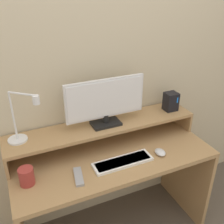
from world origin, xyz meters
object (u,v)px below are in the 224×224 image
at_px(mouse, 160,152).
at_px(remote_control, 79,177).
at_px(mug, 27,176).
at_px(desk_lamp, 22,124).
at_px(monitor, 106,101).
at_px(router_dock, 171,101).
at_px(keyboard, 123,162).

xyz_separation_m(mouse, remote_control, (-0.56, 0.00, -0.01)).
height_order(mouse, mug, mug).
bearing_deg(mouse, desk_lamp, 161.07).
height_order(desk_lamp, mug, desk_lamp).
bearing_deg(monitor, desk_lamp, 178.99).
bearing_deg(desk_lamp, router_dock, -0.25).
bearing_deg(keyboard, monitor, 91.93).
bearing_deg(remote_control, mug, 165.74).
bearing_deg(desk_lamp, mug, -99.25).
xyz_separation_m(desk_lamp, router_dock, (1.06, -0.00, -0.06)).
bearing_deg(mouse, keyboard, 176.07).
height_order(router_dock, mug, router_dock).
xyz_separation_m(monitor, mug, (-0.57, -0.19, -0.28)).
distance_m(mouse, remote_control, 0.56).
relative_size(router_dock, keyboard, 0.36).
xyz_separation_m(router_dock, mouse, (-0.25, -0.27, -0.21)).
distance_m(desk_lamp, router_dock, 1.06).
distance_m(monitor, mouse, 0.49).
distance_m(desk_lamp, keyboard, 0.66).
xyz_separation_m(monitor, mouse, (0.28, -0.27, -0.31)).
relative_size(monitor, remote_control, 3.32).
height_order(router_dock, remote_control, router_dock).
height_order(monitor, desk_lamp, desk_lamp).
height_order(monitor, mouse, monitor).
bearing_deg(router_dock, mouse, -132.89).
bearing_deg(remote_control, mouse, -0.33).
xyz_separation_m(router_dock, keyboard, (-0.52, -0.25, -0.21)).
relative_size(desk_lamp, mug, 3.13).
xyz_separation_m(keyboard, remote_control, (-0.30, -0.02, -0.00)).
distance_m(monitor, router_dock, 0.54).
bearing_deg(remote_control, monitor, 42.62).
xyz_separation_m(desk_lamp, mouse, (0.81, -0.28, -0.26)).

